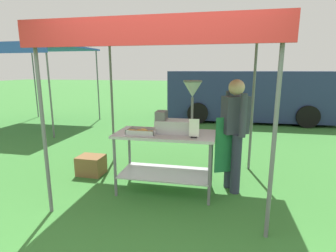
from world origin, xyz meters
TOP-DOWN VIEW (x-y plane):
  - ground_plane at (0.00, 6.00)m, footprint 70.00×70.00m
  - stall_canopy at (-0.15, 1.48)m, footprint 2.75×2.19m
  - donut_cart at (-0.15, 1.38)m, footprint 1.39×0.69m
  - donut_tray at (-0.46, 1.26)m, footprint 0.40×0.27m
  - donut_fryer at (0.04, 1.43)m, footprint 0.63×0.28m
  - menu_sign at (0.27, 1.20)m, footprint 0.13×0.05m
  - vendor at (0.79, 1.62)m, footprint 0.46×0.52m
  - supply_crate at (-1.51, 1.74)m, footprint 0.43×0.35m
  - van_navy at (1.50, 7.42)m, footprint 5.40×2.10m
  - neighbour_tent at (-4.90, 5.09)m, footprint 2.70×2.85m

SIDE VIEW (x-z plane):
  - ground_plane at x=0.00m, z-range 0.00..0.00m
  - supply_crate at x=-1.51m, z-range 0.00..0.32m
  - donut_cart at x=-0.15m, z-range 0.21..1.08m
  - van_navy at x=1.50m, z-range 0.03..1.72m
  - donut_tray at x=-0.46m, z-range 0.86..0.93m
  - vendor at x=0.79m, z-range 0.10..1.71m
  - menu_sign at x=0.27m, z-range 0.85..1.10m
  - donut_fryer at x=0.04m, z-range 0.76..1.49m
  - stall_canopy at x=-0.15m, z-range 1.03..3.28m
  - neighbour_tent at x=-4.90m, z-range 1.13..3.55m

